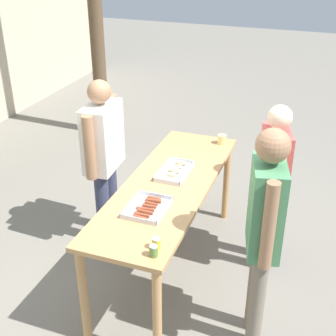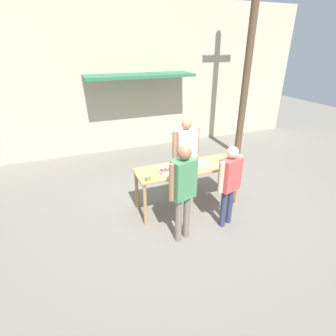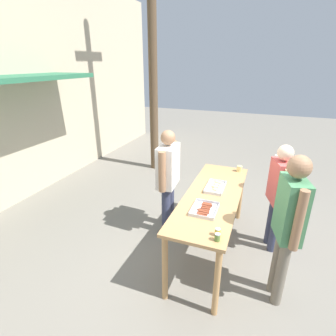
{
  "view_description": "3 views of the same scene",
  "coord_description": "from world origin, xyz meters",
  "px_view_note": "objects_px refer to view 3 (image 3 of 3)",
  "views": [
    {
      "loc": [
        -3.37,
        -1.23,
        2.98
      ],
      "look_at": [
        0.0,
        0.0,
        1.1
      ],
      "focal_mm": 50.0,
      "sensor_mm": 36.0,
      "label": 1
    },
    {
      "loc": [
        -2.2,
        -4.39,
        3.25
      ],
      "look_at": [
        -0.46,
        0.01,
        1.0
      ],
      "focal_mm": 28.0,
      "sensor_mm": 36.0,
      "label": 2
    },
    {
      "loc": [
        -3.24,
        -0.58,
        2.65
      ],
      "look_at": [
        0.29,
        0.78,
        1.12
      ],
      "focal_mm": 28.0,
      "sensor_mm": 36.0,
      "label": 3
    }
  ],
  "objects_px": {
    "food_tray_sausages": "(204,210)",
    "condiment_jar_ketchup": "(218,232)",
    "person_customer_holding_hotdog": "(289,219)",
    "utility_pole": "(152,42)",
    "food_tray_buns": "(215,187)",
    "person_customer_with_cup": "(279,190)",
    "person_server_behind_table": "(168,174)",
    "condiment_jar_mustard": "(217,237)",
    "beer_cup": "(239,169)"
  },
  "relations": [
    {
      "from": "beer_cup",
      "to": "person_customer_holding_hotdog",
      "type": "bearing_deg",
      "value": -155.76
    },
    {
      "from": "condiment_jar_mustard",
      "to": "utility_pole",
      "type": "distance_m",
      "value": 4.93
    },
    {
      "from": "person_server_behind_table",
      "to": "condiment_jar_mustard",
      "type": "bearing_deg",
      "value": -145.04
    },
    {
      "from": "condiment_jar_ketchup",
      "to": "condiment_jar_mustard",
      "type": "bearing_deg",
      "value": -170.33
    },
    {
      "from": "beer_cup",
      "to": "food_tray_buns",
      "type": "bearing_deg",
      "value": 162.28
    },
    {
      "from": "beer_cup",
      "to": "person_customer_with_cup",
      "type": "distance_m",
      "value": 0.83
    },
    {
      "from": "person_server_behind_table",
      "to": "person_customer_holding_hotdog",
      "type": "height_order",
      "value": "person_customer_holding_hotdog"
    },
    {
      "from": "food_tray_sausages",
      "to": "condiment_jar_mustard",
      "type": "bearing_deg",
      "value": -153.58
    },
    {
      "from": "food_tray_buns",
      "to": "person_customer_holding_hotdog",
      "type": "relative_size",
      "value": 0.25
    },
    {
      "from": "beer_cup",
      "to": "person_server_behind_table",
      "type": "relative_size",
      "value": 0.06
    },
    {
      "from": "person_customer_with_cup",
      "to": "person_server_behind_table",
      "type": "bearing_deg",
      "value": -102.45
    },
    {
      "from": "condiment_jar_ketchup",
      "to": "person_customer_with_cup",
      "type": "relative_size",
      "value": 0.05
    },
    {
      "from": "person_customer_with_cup",
      "to": "utility_pole",
      "type": "bearing_deg",
      "value": -145.39
    },
    {
      "from": "food_tray_buns",
      "to": "condiment_jar_mustard",
      "type": "distance_m",
      "value": 1.22
    },
    {
      "from": "condiment_jar_mustard",
      "to": "person_server_behind_table",
      "type": "height_order",
      "value": "person_server_behind_table"
    },
    {
      "from": "food_tray_sausages",
      "to": "condiment_jar_ketchup",
      "type": "bearing_deg",
      "value": -150.69
    },
    {
      "from": "person_customer_with_cup",
      "to": "condiment_jar_ketchup",
      "type": "bearing_deg",
      "value": -41.8
    },
    {
      "from": "food_tray_buns",
      "to": "person_customer_with_cup",
      "type": "xyz_separation_m",
      "value": [
        0.21,
        -0.86,
        0.01
      ]
    },
    {
      "from": "condiment_jar_mustard",
      "to": "person_customer_holding_hotdog",
      "type": "distance_m",
      "value": 0.81
    },
    {
      "from": "food_tray_sausages",
      "to": "utility_pole",
      "type": "xyz_separation_m",
      "value": [
        3.25,
        2.11,
        2.12
      ]
    },
    {
      "from": "condiment_jar_mustard",
      "to": "person_customer_holding_hotdog",
      "type": "xyz_separation_m",
      "value": [
        0.44,
        -0.67,
        0.11
      ]
    },
    {
      "from": "condiment_jar_mustard",
      "to": "person_customer_with_cup",
      "type": "bearing_deg",
      "value": -23.09
    },
    {
      "from": "beer_cup",
      "to": "person_customer_with_cup",
      "type": "bearing_deg",
      "value": -132.17
    },
    {
      "from": "person_customer_with_cup",
      "to": "utility_pole",
      "type": "distance_m",
      "value": 4.34
    },
    {
      "from": "condiment_jar_ketchup",
      "to": "utility_pole",
      "type": "relative_size",
      "value": 0.01
    },
    {
      "from": "condiment_jar_mustard",
      "to": "person_server_behind_table",
      "type": "bearing_deg",
      "value": 38.92
    },
    {
      "from": "food_tray_buns",
      "to": "condiment_jar_ketchup",
      "type": "distance_m",
      "value": 1.13
    },
    {
      "from": "food_tray_sausages",
      "to": "person_customer_holding_hotdog",
      "type": "xyz_separation_m",
      "value": [
        -0.09,
        -0.93,
        0.14
      ]
    },
    {
      "from": "food_tray_buns",
      "to": "condiment_jar_mustard",
      "type": "height_order",
      "value": "condiment_jar_mustard"
    },
    {
      "from": "person_customer_with_cup",
      "to": "utility_pole",
      "type": "relative_size",
      "value": 0.27
    },
    {
      "from": "food_tray_sausages",
      "to": "condiment_jar_mustard",
      "type": "distance_m",
      "value": 0.59
    },
    {
      "from": "condiment_jar_ketchup",
      "to": "person_customer_with_cup",
      "type": "xyz_separation_m",
      "value": [
        1.32,
        -0.61,
        -0.01
      ]
    },
    {
      "from": "beer_cup",
      "to": "person_server_behind_table",
      "type": "distance_m",
      "value": 1.23
    },
    {
      "from": "food_tray_sausages",
      "to": "condiment_jar_ketchup",
      "type": "relative_size",
      "value": 4.66
    },
    {
      "from": "food_tray_sausages",
      "to": "beer_cup",
      "type": "relative_size",
      "value": 4.09
    },
    {
      "from": "food_tray_sausages",
      "to": "person_server_behind_table",
      "type": "bearing_deg",
      "value": 45.63
    },
    {
      "from": "beer_cup",
      "to": "condiment_jar_mustard",
      "type": "bearing_deg",
      "value": -179.58
    },
    {
      "from": "food_tray_buns",
      "to": "condiment_jar_mustard",
      "type": "bearing_deg",
      "value": -167.65
    },
    {
      "from": "utility_pole",
      "to": "food_tray_buns",
      "type": "bearing_deg",
      "value": -140.73
    },
    {
      "from": "food_tray_buns",
      "to": "condiment_jar_ketchup",
      "type": "height_order",
      "value": "condiment_jar_ketchup"
    },
    {
      "from": "condiment_jar_mustard",
      "to": "condiment_jar_ketchup",
      "type": "height_order",
      "value": "same"
    },
    {
      "from": "food_tray_sausages",
      "to": "beer_cup",
      "type": "height_order",
      "value": "beer_cup"
    },
    {
      "from": "food_tray_sausages",
      "to": "person_customer_with_cup",
      "type": "bearing_deg",
      "value": -44.26
    },
    {
      "from": "food_tray_buns",
      "to": "beer_cup",
      "type": "distance_m",
      "value": 0.81
    },
    {
      "from": "food_tray_sausages",
      "to": "food_tray_buns",
      "type": "height_order",
      "value": "food_tray_buns"
    },
    {
      "from": "food_tray_buns",
      "to": "person_server_behind_table",
      "type": "bearing_deg",
      "value": 83.4
    },
    {
      "from": "condiment_jar_ketchup",
      "to": "beer_cup",
      "type": "height_order",
      "value": "beer_cup"
    },
    {
      "from": "person_customer_holding_hotdog",
      "to": "condiment_jar_mustard",
      "type": "bearing_deg",
      "value": -70.46
    },
    {
      "from": "condiment_jar_mustard",
      "to": "condiment_jar_ketchup",
      "type": "distance_m",
      "value": 0.09
    },
    {
      "from": "person_customer_holding_hotdog",
      "to": "utility_pole",
      "type": "distance_m",
      "value": 4.93
    }
  ]
}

